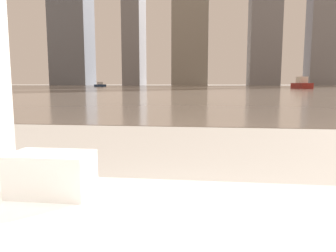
{
  "coord_description": "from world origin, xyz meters",
  "views": [
    {
      "loc": [
        0.29,
        -0.35,
        1.0
      ],
      "look_at": [
        -0.01,
        2.14,
        0.66
      ],
      "focal_mm": 35.0,
      "sensor_mm": 36.0,
      "label": 1
    }
  ],
  "objects": [
    {
      "name": "skyline_tower_1",
      "position": [
        -26.43,
        118.0,
        16.83
      ],
      "size": [
        6.25,
        12.83,
        33.66
      ],
      "color": "slate",
      "rests_on": "ground_plane"
    },
    {
      "name": "harbor_boat_1",
      "position": [
        15.44,
        55.79,
        0.69
      ],
      "size": [
        2.29,
        5.33,
        1.94
      ],
      "color": "maroon",
      "rests_on": "harbor_water"
    },
    {
      "name": "skyline_tower_0",
      "position": [
        -49.83,
        118.0,
        28.86
      ],
      "size": [
        13.58,
        11.61,
        57.72
      ],
      "color": "slate",
      "rests_on": "ground_plane"
    },
    {
      "name": "towel_stack",
      "position": [
        -0.29,
        0.78,
        0.66
      ],
      "size": [
        0.3,
        0.17,
        0.16
      ],
      "color": "white",
      "rests_on": "bathtub"
    },
    {
      "name": "harbor_water",
      "position": [
        0.0,
        62.0,
        0.01
      ],
      "size": [
        180.0,
        110.0,
        0.01
      ],
      "color": "gray",
      "rests_on": "ground_plane"
    },
    {
      "name": "harbor_boat_2",
      "position": [
        -25.88,
        77.25,
        0.41
      ],
      "size": [
        2.41,
        3.12,
        1.13
      ],
      "color": "navy",
      "rests_on": "harbor_water"
    }
  ]
}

